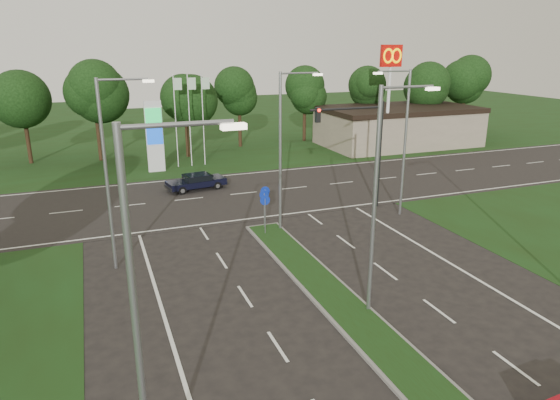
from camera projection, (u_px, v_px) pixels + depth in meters
name	position (u px, v px, depth m)	size (l,w,h in m)	color
verge_far	(166.00, 130.00, 63.67)	(160.00, 50.00, 0.02)	black
cross_road	(230.00, 195.00, 36.01)	(160.00, 12.00, 0.02)	black
median_kerb	(377.00, 340.00, 18.15)	(2.00, 26.00, 0.12)	slate
commercial_building	(398.00, 126.00, 53.61)	(16.00, 9.00, 4.00)	gray
streetlight_median_near	(380.00, 191.00, 18.79)	(2.53, 0.22, 9.00)	gray
streetlight_median_far	(284.00, 144.00, 27.71)	(2.53, 0.22, 9.00)	gray
streetlight_left_near	(145.00, 312.00, 10.27)	(2.53, 0.22, 9.00)	gray
streetlight_left_far	(110.00, 166.00, 22.76)	(2.53, 0.22, 9.00)	gray
streetlight_right_far	(403.00, 136.00, 30.36)	(2.53, 0.22, 9.00)	gray
traffic_signal	(363.00, 139.00, 31.72)	(5.10, 0.42, 7.00)	black
median_signs	(265.00, 202.00, 28.72)	(1.16, 1.76, 2.38)	gray
gas_pylon	(157.00, 134.00, 41.85)	(5.80, 1.26, 8.00)	silver
mcdonalds_sign	(390.00, 71.00, 46.88)	(2.20, 0.47, 10.40)	silver
treeline_far	(185.00, 83.00, 48.24)	(6.00, 6.00, 9.90)	black
navy_sedan	(196.00, 181.00, 37.18)	(4.46, 2.35, 1.17)	black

